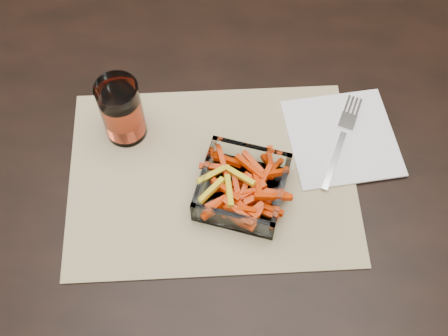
{
  "coord_description": "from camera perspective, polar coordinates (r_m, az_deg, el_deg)",
  "views": [
    {
      "loc": [
        -0.06,
        -0.49,
        1.54
      ],
      "look_at": [
        -0.09,
        -0.08,
        0.78
      ],
      "focal_mm": 45.0,
      "sensor_mm": 36.0,
      "label": 1
    }
  ],
  "objects": [
    {
      "name": "fork",
      "position": [
        0.93,
        11.88,
        3.03
      ],
      "size": [
        0.07,
        0.19,
        0.0
      ],
      "rotation": [
        0.0,
        0.0,
        -0.28
      ],
      "color": "silver",
      "rests_on": "napkin"
    },
    {
      "name": "glass_bowl",
      "position": [
        0.85,
        1.85,
        -2.07
      ],
      "size": [
        0.15,
        0.15,
        0.05
      ],
      "rotation": [
        0.0,
        0.0,
        -0.17
      ],
      "color": "white",
      "rests_on": "placemat"
    },
    {
      "name": "dining_table",
      "position": [
        1.0,
        5.76,
        0.23
      ],
      "size": [
        1.6,
        0.9,
        0.75
      ],
      "color": "black",
      "rests_on": "ground"
    },
    {
      "name": "placemat",
      "position": [
        0.89,
        -1.23,
        -0.77
      ],
      "size": [
        0.49,
        0.39,
        0.0
      ],
      "primitive_type": "cube",
      "rotation": [
        0.0,
        0.0,
        0.14
      ],
      "color": "tan",
      "rests_on": "dining_table"
    },
    {
      "name": "tumbler",
      "position": [
        0.9,
        -10.31,
        5.62
      ],
      "size": [
        0.07,
        0.07,
        0.12
      ],
      "color": "white",
      "rests_on": "placemat"
    },
    {
      "name": "napkin",
      "position": [
        0.94,
        11.88,
        3.03
      ],
      "size": [
        0.21,
        0.21,
        0.0
      ],
      "primitive_type": "cube",
      "rotation": [
        0.0,
        0.0,
        0.25
      ],
      "color": "white",
      "rests_on": "placemat"
    }
  ]
}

